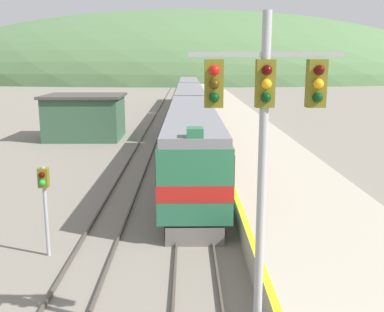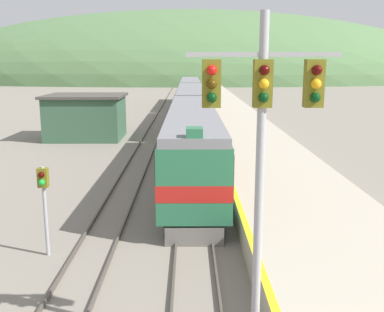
{
  "view_description": "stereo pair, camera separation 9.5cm",
  "coord_description": "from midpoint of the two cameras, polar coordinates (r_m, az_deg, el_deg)",
  "views": [
    {
      "loc": [
        -0.3,
        -4.81,
        7.14
      ],
      "look_at": [
        -0.06,
        16.96,
        2.52
      ],
      "focal_mm": 42.0,
      "sensor_mm": 36.0,
      "label": 1
    },
    {
      "loc": [
        -0.21,
        -4.81,
        7.14
      ],
      "look_at": [
        -0.06,
        16.96,
        2.52
      ],
      "focal_mm": 42.0,
      "sensor_mm": 36.0,
      "label": 2
    }
  ],
  "objects": [
    {
      "name": "signal_mast_main",
      "position": [
        9.94,
        8.81,
        3.12
      ],
      "size": [
        3.3,
        0.42,
        8.17
      ],
      "color": "#9E9EA3",
      "rests_on": "ground"
    },
    {
      "name": "track_siding",
      "position": [
        75.22,
        -3.37,
        6.56
      ],
      "size": [
        1.52,
        180.0,
        0.16
      ],
      "color": "#4C443D",
      "rests_on": "ground"
    },
    {
      "name": "carriage_third",
      "position": [
        72.94,
        -0.45,
        8.19
      ],
      "size": [
        3.02,
        22.25,
        4.29
      ],
      "color": "black",
      "rests_on": "ground"
    },
    {
      "name": "platform",
      "position": [
        55.45,
        4.8,
        5.07
      ],
      "size": [
        6.31,
        140.0,
        1.05
      ],
      "color": "#B2A893",
      "rests_on": "ground"
    },
    {
      "name": "carriage_second",
      "position": [
        49.88,
        -0.35,
        6.44
      ],
      "size": [
        3.02,
        22.25,
        4.29
      ],
      "color": "black",
      "rests_on": "ground"
    },
    {
      "name": "distant_hills",
      "position": [
        170.51,
        -0.57,
        9.56
      ],
      "size": [
        203.0,
        91.35,
        50.43
      ],
      "color": "#517547",
      "rests_on": "ground"
    },
    {
      "name": "track_main",
      "position": [
        75.14,
        -0.45,
        6.57
      ],
      "size": [
        1.52,
        180.0,
        0.16
      ],
      "color": "#4C443D",
      "rests_on": "ground"
    },
    {
      "name": "signal_post_siding",
      "position": [
        17.24,
        -18.4,
        -4.4
      ],
      "size": [
        0.36,
        0.42,
        3.41
      ],
      "color": "#9E9EA3",
      "rests_on": "ground"
    },
    {
      "name": "express_train_lead_car",
      "position": [
        27.24,
        -0.1,
        1.84
      ],
      "size": [
        3.03,
        21.19,
        4.65
      ],
      "color": "black",
      "rests_on": "ground"
    },
    {
      "name": "station_shed",
      "position": [
        43.13,
        -13.5,
        4.89
      ],
      "size": [
        7.19,
        6.07,
        4.11
      ],
      "color": "#385B42",
      "rests_on": "ground"
    }
  ]
}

